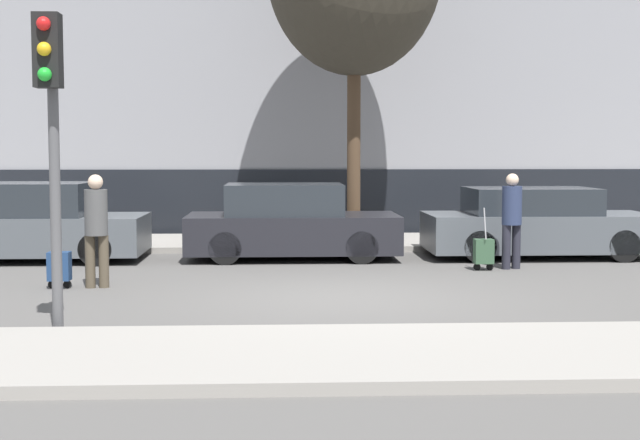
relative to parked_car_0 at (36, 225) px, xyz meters
The scene contains 12 objects.
ground_plane 7.07m from the parked_car_0, 39.68° to the right, with size 80.00×80.00×0.00m, color #565451.
sidewalk_near 9.89m from the parked_car_0, 56.69° to the right, with size 28.00×2.50×0.12m.
sidewalk_far 6.00m from the parked_car_0, 24.81° to the left, with size 28.00×3.00×0.12m.
building_facade 9.04m from the parked_car_0, 48.40° to the left, with size 28.00×2.86×9.17m.
parked_car_0 is the anchor object (origin of this frame).
parked_car_1 4.74m from the parked_car_0, ahead, with size 3.98×1.87×1.42m.
parked_car_2 9.48m from the parked_car_0, ahead, with size 4.31×1.87×1.34m.
pedestrian_left 3.87m from the parked_car_0, 62.18° to the right, with size 0.35×0.34×1.70m.
trolley_left 3.69m from the parked_car_0, 70.08° to the right, with size 0.34×0.29×1.09m.
pedestrian_right 8.70m from the parked_car_0, 10.56° to the right, with size 0.34×0.34×1.66m.
trolley_right 8.23m from the parked_car_0, 12.40° to the right, with size 0.34×0.29×1.08m.
traffic_light 7.39m from the parked_car_0, 73.51° to the right, with size 0.28×0.47×3.53m.
Camera 1 is at (-0.91, -12.27, 2.05)m, focal length 50.00 mm.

